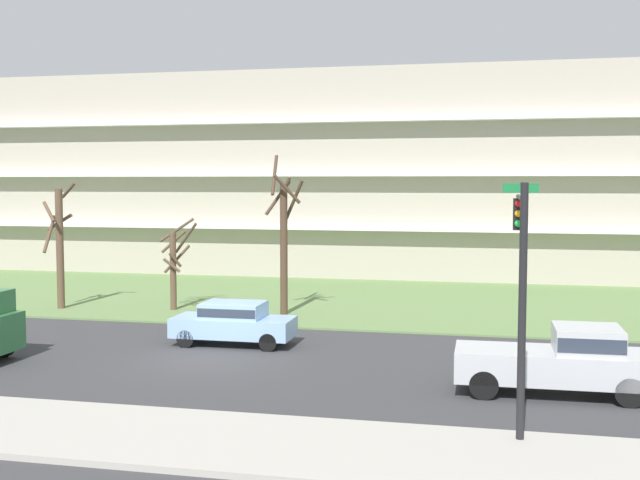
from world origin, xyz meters
The scene contains 10 objects.
ground centered at (0.00, 0.00, 0.00)m, with size 160.00×160.00×0.00m, color #38383A.
sidewalk_curb_near centered at (0.00, -8.00, 0.07)m, with size 80.00×4.00×0.15m, color #ADA89E.
grass_lawn_strip centered at (0.00, 14.00, 0.04)m, with size 80.00×16.00×0.08m, color #66844C.
apartment_building centered at (0.00, 27.46, 6.39)m, with size 48.75×11.88×12.77m.
tree_far_left centered at (-10.41, 8.32, 3.07)m, with size 1.60×1.59×5.96m.
tree_left centered at (-5.09, 9.20, 2.20)m, with size 2.04×1.61×4.27m.
tree_center centered at (0.18, 9.00, 3.52)m, with size 1.82×1.78×7.14m.
sedan_blue_near_left centered at (0.03, 2.50, 0.87)m, with size 4.41×1.82×1.57m.
pickup_silver_center_left centered at (11.19, -2.00, 1.02)m, with size 5.43×2.08×1.95m.
traffic_signal_mast centered at (9.93, -4.77, 4.08)m, with size 0.90×5.28×5.94m.
Camera 1 is at (9.32, -24.66, 5.96)m, focal length 44.42 mm.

